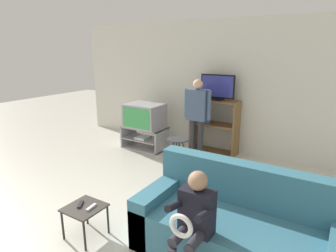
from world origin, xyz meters
TOP-DOWN VIEW (x-y plane):
  - wall_back at (0.00, 4.03)m, footprint 6.40×0.06m
  - tv_stand at (-1.04, 3.26)m, footprint 0.91×0.52m
  - television_main at (-1.03, 3.26)m, footprint 0.74×0.60m
  - media_shelf at (0.31, 3.77)m, footprint 0.93×0.39m
  - television_flat at (0.33, 3.79)m, footprint 0.68×0.20m
  - folding_stool at (0.31, 2.30)m, footprint 0.37×0.39m
  - snack_table at (0.15, 0.52)m, footprint 0.39×0.39m
  - remote_control_black at (0.09, 0.53)m, footprint 0.11×0.14m
  - remote_control_white at (0.24, 0.55)m, footprint 0.05×0.15m
  - couch at (1.68, 1.10)m, footprint 1.98×0.87m
  - person_standing_adult at (0.15, 3.29)m, footprint 0.53×0.20m
  - person_seated_child at (1.44, 0.59)m, footprint 0.33×0.43m

SIDE VIEW (x-z plane):
  - tv_stand at x=-1.04m, z-range 0.00..0.46m
  - couch at x=1.68m, z-range -0.15..0.76m
  - snack_table at x=0.15m, z-range 0.13..0.50m
  - remote_control_black at x=0.09m, z-range 0.37..0.39m
  - remote_control_white at x=0.24m, z-range 0.37..0.39m
  - folding_stool at x=0.31m, z-range 0.20..0.90m
  - media_shelf at x=0.31m, z-range 0.01..1.09m
  - person_seated_child at x=1.44m, z-range 0.10..1.14m
  - television_main at x=-1.03m, z-range 0.46..0.95m
  - person_standing_adult at x=0.15m, z-range 0.16..1.67m
  - wall_back at x=0.00m, z-range 0.00..2.60m
  - television_flat at x=0.33m, z-range 1.07..1.56m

